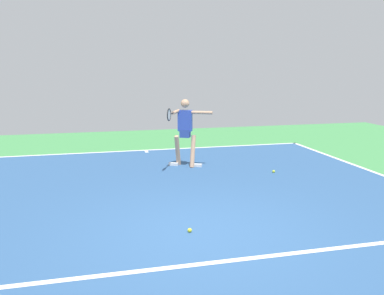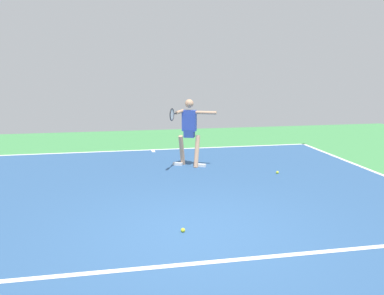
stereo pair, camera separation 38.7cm
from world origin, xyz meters
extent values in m
plane|color=#428E4C|center=(0.00, 0.00, 0.00)|extent=(21.28, 21.28, 0.00)
cube|color=#2D5484|center=(0.00, 0.00, 0.00)|extent=(10.01, 13.23, 0.00)
cube|color=white|center=(0.00, -6.56, 0.00)|extent=(10.01, 0.10, 0.01)
cube|color=white|center=(0.00, 0.96, 0.00)|extent=(7.51, 0.10, 0.01)
cube|color=white|center=(0.00, -6.36, 0.00)|extent=(0.10, 0.30, 0.01)
cylinder|color=tan|center=(-0.88, -4.20, 0.39)|extent=(0.24, 0.34, 0.81)
cube|color=white|center=(-0.98, -4.15, 0.04)|extent=(0.26, 0.20, 0.07)
cylinder|color=tan|center=(-0.53, -4.38, 0.39)|extent=(0.24, 0.34, 0.81)
cube|color=white|center=(-0.43, -4.43, 0.04)|extent=(0.26, 0.20, 0.07)
cube|color=#2D4799|center=(-0.71, -4.29, 0.84)|extent=(0.31, 0.29, 0.20)
cube|color=#334CB2|center=(-0.71, -4.29, 1.16)|extent=(0.38, 0.31, 0.52)
sphere|color=tan|center=(-0.71, -4.29, 1.59)|extent=(0.21, 0.21, 0.21)
cylinder|color=tan|center=(-1.09, -4.10, 1.37)|extent=(0.50, 0.30, 0.08)
cylinder|color=tan|center=(-0.44, -4.13, 1.40)|extent=(0.30, 0.50, 0.08)
cylinder|color=black|center=(-0.28, -3.80, 1.40)|extent=(0.12, 0.21, 0.03)
torus|color=black|center=(-0.17, -3.58, 1.40)|extent=(0.15, 0.27, 0.29)
cylinder|color=silver|center=(-0.17, -3.58, 1.40)|extent=(0.11, 0.22, 0.25)
sphere|color=yellow|center=(0.19, -0.09, 0.03)|extent=(0.07, 0.07, 0.07)
sphere|color=#CCE033|center=(-2.60, -3.12, 0.03)|extent=(0.07, 0.07, 0.07)
camera|label=1|loc=(1.58, 5.65, 2.46)|focal=38.56mm
camera|label=2|loc=(1.20, 5.73, 2.46)|focal=38.56mm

